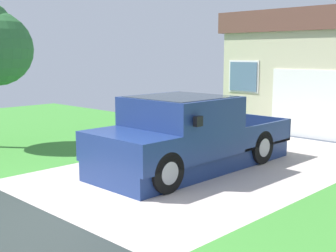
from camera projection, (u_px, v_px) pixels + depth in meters
pickup_truck at (183, 137)px, 10.02m from camera, size 2.20×5.12×1.68m
person_with_hat at (144, 122)px, 11.13m from camera, size 0.51×0.51×1.60m
handbag at (134, 155)px, 11.02m from camera, size 0.33×0.14×0.44m
wheeled_trash_bin at (193, 114)px, 15.20m from camera, size 0.60×0.72×1.06m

